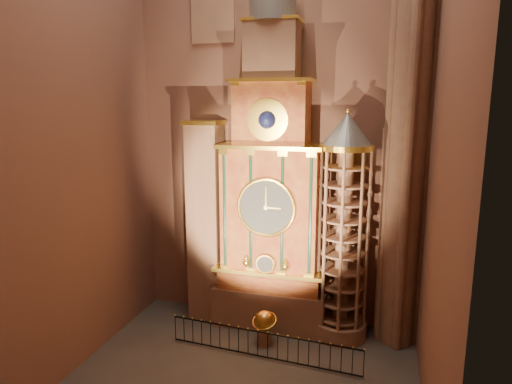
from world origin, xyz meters
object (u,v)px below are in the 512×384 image
(portrait_tower, at_px, (206,221))
(stair_turret, at_px, (343,230))
(celestial_globe, at_px, (264,325))
(iron_railing, at_px, (263,345))
(astronomical_clock, at_px, (271,195))

(portrait_tower, relative_size, stair_turret, 0.94)
(celestial_globe, bearing_deg, iron_railing, -79.05)
(portrait_tower, xyz_separation_m, iron_railing, (3.83, -3.25, -4.48))
(celestial_globe, bearing_deg, portrait_tower, 150.18)
(celestial_globe, relative_size, iron_railing, 0.19)
(astronomical_clock, bearing_deg, iron_railing, -82.34)
(astronomical_clock, xyz_separation_m, celestial_globe, (0.21, -2.05, -5.67))
(stair_turret, height_order, iron_railing, stair_turret)
(stair_turret, bearing_deg, iron_railing, -135.93)
(stair_turret, relative_size, celestial_globe, 6.44)
(celestial_globe, bearing_deg, stair_turret, 28.46)
(stair_turret, xyz_separation_m, celestial_globe, (-3.29, -1.79, -4.26))
(stair_turret, bearing_deg, portrait_tower, 177.67)
(astronomical_clock, relative_size, stair_turret, 1.55)
(portrait_tower, bearing_deg, celestial_globe, -29.82)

